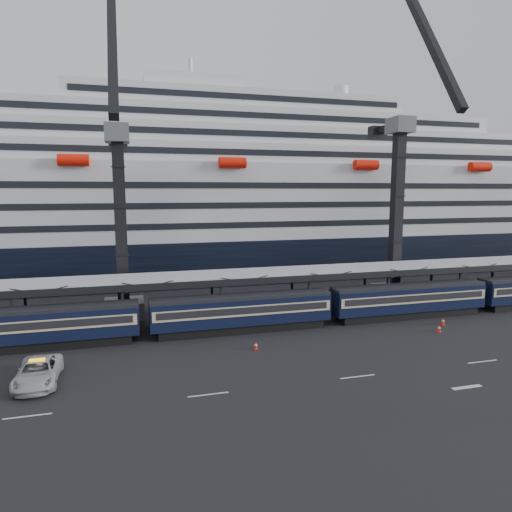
% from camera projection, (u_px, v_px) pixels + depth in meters
% --- Properties ---
extents(ground, '(260.00, 260.00, 0.00)m').
position_uv_depth(ground, '(356.00, 357.00, 40.65)').
color(ground, black).
rests_on(ground, ground).
extents(lane_markings, '(111.00, 4.27, 0.02)m').
position_uv_depth(lane_markings, '(475.00, 369.00, 37.83)').
color(lane_markings, beige).
rests_on(lane_markings, ground).
extents(train, '(133.05, 3.00, 4.05)m').
position_uv_depth(train, '(273.00, 309.00, 48.63)').
color(train, black).
rests_on(train, ground).
extents(canopy, '(130.00, 6.25, 5.53)m').
position_uv_depth(canopy, '(300.00, 272.00, 53.25)').
color(canopy, '#9FA1A7').
rests_on(canopy, ground).
extents(cruise_ship, '(214.09, 28.84, 34.00)m').
position_uv_depth(cruise_ship, '(231.00, 204.00, 82.45)').
color(cruise_ship, black).
rests_on(cruise_ship, ground).
extents(crane_dark_near, '(4.50, 17.75, 35.08)m').
position_uv_depth(crane_dark_near, '(120.00, 215.00, 51.36)').
color(crane_dark_near, '#4D4F54').
rests_on(crane_dark_near, ground).
extents(crane_dark_mid, '(4.50, 18.24, 39.64)m').
position_uv_depth(crane_dark_mid, '(399.00, 201.00, 59.50)').
color(crane_dark_mid, '#4D4F54').
rests_on(crane_dark_mid, ground).
extents(pickup_truck, '(3.04, 6.51, 1.80)m').
position_uv_depth(pickup_truck, '(38.00, 372.00, 34.92)').
color(pickup_truck, '#AAABB1').
rests_on(pickup_truck, ground).
extents(traffic_cone_c, '(0.36, 0.36, 0.72)m').
position_uv_depth(traffic_cone_c, '(25.00, 380.00, 34.89)').
color(traffic_cone_c, '#FF1908').
rests_on(traffic_cone_c, ground).
extents(traffic_cone_d, '(0.38, 0.38, 0.76)m').
position_uv_depth(traffic_cone_d, '(256.00, 345.00, 42.58)').
color(traffic_cone_d, '#FF1908').
rests_on(traffic_cone_d, ground).
extents(traffic_cone_e, '(0.40, 0.40, 0.81)m').
position_uv_depth(traffic_cone_e, '(439.00, 328.00, 47.83)').
color(traffic_cone_e, '#FF1908').
rests_on(traffic_cone_e, ground).
extents(traffic_cone_f, '(0.41, 0.41, 0.83)m').
position_uv_depth(traffic_cone_f, '(443.00, 321.00, 50.41)').
color(traffic_cone_f, '#FF1908').
rests_on(traffic_cone_f, ground).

